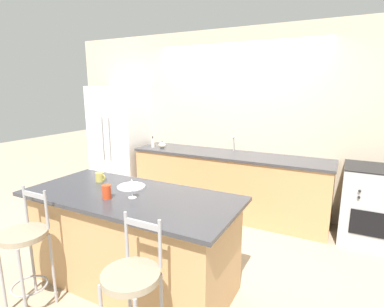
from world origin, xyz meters
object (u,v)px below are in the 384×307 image
refrigerator (121,141)px  dinner_plate (131,186)px  bar_stool_far (132,291)px  soap_bottle (153,143)px  oven_range (378,206)px  coffee_mug (100,177)px  pumpkin_decoration (162,145)px  bar_stool_near (26,247)px  tumbler_cup (107,192)px  wine_glass (132,184)px

refrigerator → dinner_plate: (1.66, -1.79, -0.03)m
bar_stool_far → dinner_plate: (-0.68, 0.87, 0.34)m
soap_bottle → oven_range: bearing=2.5°
oven_range → coffee_mug: bearing=-145.5°
dinner_plate → pumpkin_decoration: size_ratio=2.41×
refrigerator → bar_stool_near: 2.92m
bar_stool_far → coffee_mug: 1.44m
oven_range → bar_stool_far: size_ratio=0.90×
refrigerator → dinner_plate: size_ratio=6.92×
tumbler_cup → pumpkin_decoration: 2.19m
oven_range → bar_stool_near: size_ratio=0.90×
pumpkin_decoration → wine_glass: bearing=-64.1°
bar_stool_far → wine_glass: wine_glass is taller
tumbler_cup → soap_bottle: size_ratio=0.69×
bar_stool_far → pumpkin_decoration: 2.98m
bar_stool_near → pumpkin_decoration: size_ratio=9.24×
refrigerator → soap_bottle: refrigerator is taller
bar_stool_near → oven_range: bearing=44.7°
tumbler_cup → pumpkin_decoration: pumpkin_decoration is taller
pumpkin_decoration → oven_range: bearing=1.9°
soap_bottle → refrigerator: bearing=171.4°
refrigerator → wine_glass: refrigerator is taller
refrigerator → dinner_plate: bearing=-47.2°
wine_glass → oven_range: bearing=44.9°
bar_stool_near → dinner_plate: bearing=61.8°
dinner_plate → pumpkin_decoration: (-0.75, 1.72, 0.05)m
pumpkin_decoration → refrigerator: bearing=175.1°
soap_bottle → tumbler_cup: bearing=-65.7°
coffee_mug → soap_bottle: 1.75m
bar_stool_far → coffee_mug: bar_stool_far is taller
coffee_mug → tumbler_cup: 0.53m
bar_stool_far → wine_glass: size_ratio=5.95×
bar_stool_far → tumbler_cup: (-0.68, 0.53, 0.39)m
bar_stool_far → soap_bottle: soap_bottle is taller
bar_stool_near → dinner_plate: size_ratio=3.83×
coffee_mug → soap_bottle: bearing=106.6°
refrigerator → tumbler_cup: 2.71m
dinner_plate → tumbler_cup: size_ratio=2.21×
dinner_plate → pumpkin_decoration: pumpkin_decoration is taller
bar_stool_near → soap_bottle: bearing=100.3°
coffee_mug → tumbler_cup: tumbler_cup is taller
coffee_mug → soap_bottle: size_ratio=0.66×
bar_stool_far → wine_glass: bearing=127.4°
refrigerator → coffee_mug: refrigerator is taller
refrigerator → bar_stool_near: bearing=-65.3°
oven_range → pumpkin_decoration: 3.03m
pumpkin_decoration → soap_bottle: soap_bottle is taller
dinner_plate → soap_bottle: 1.91m
refrigerator → oven_range: size_ratio=2.00×
oven_range → bar_stool_near: bar_stool_near is taller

